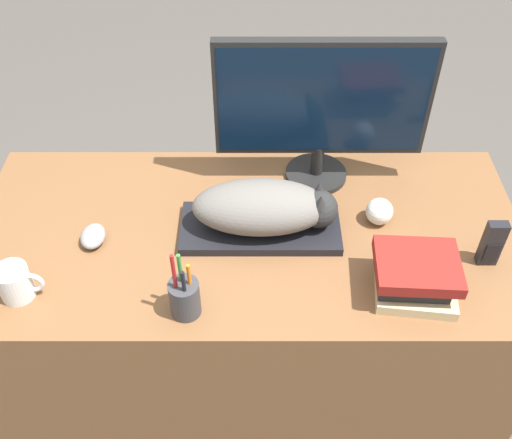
% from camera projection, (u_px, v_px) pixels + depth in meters
% --- Properties ---
extents(desk, '(1.46, 0.68, 0.78)m').
position_uv_depth(desk, '(251.00, 320.00, 1.85)').
color(desk, brown).
rests_on(desk, ground_plane).
extents(keyboard, '(0.42, 0.18, 0.02)m').
position_uv_depth(keyboard, '(262.00, 228.00, 1.57)').
color(keyboard, black).
rests_on(keyboard, desk).
extents(cat, '(0.37, 0.17, 0.13)m').
position_uv_depth(cat, '(270.00, 207.00, 1.52)').
color(cat, '#66605B').
rests_on(cat, keyboard).
extents(monitor, '(0.57, 0.18, 0.43)m').
position_uv_depth(monitor, '(325.00, 105.00, 1.57)').
color(monitor, black).
rests_on(monitor, desk).
extents(computer_mouse, '(0.06, 0.09, 0.04)m').
position_uv_depth(computer_mouse, '(95.00, 236.00, 1.54)').
color(computer_mouse, gray).
rests_on(computer_mouse, desk).
extents(coffee_mug, '(0.11, 0.08, 0.09)m').
position_uv_depth(coffee_mug, '(18.00, 282.00, 1.40)').
color(coffee_mug, silver).
rests_on(coffee_mug, desk).
extents(pen_cup, '(0.07, 0.07, 0.20)m').
position_uv_depth(pen_cup, '(186.00, 297.00, 1.36)').
color(pen_cup, '#38383D').
rests_on(pen_cup, desk).
extents(baseball, '(0.07, 0.07, 0.07)m').
position_uv_depth(baseball, '(381.00, 212.00, 1.58)').
color(baseball, silver).
rests_on(baseball, desk).
extents(phone, '(0.05, 0.03, 0.13)m').
position_uv_depth(phone, '(494.00, 245.00, 1.46)').
color(phone, black).
rests_on(phone, desk).
extents(book_stack, '(0.21, 0.18, 0.10)m').
position_uv_depth(book_stack, '(417.00, 277.00, 1.40)').
color(book_stack, '#C6B284').
rests_on(book_stack, desk).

